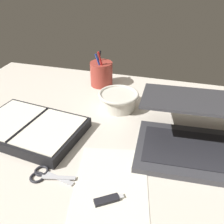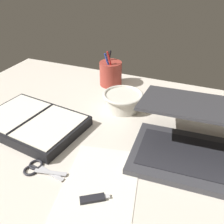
# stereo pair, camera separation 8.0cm
# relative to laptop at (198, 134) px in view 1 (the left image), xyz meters

# --- Properties ---
(desk_top) EXTENTS (1.40, 1.00, 0.02)m
(desk_top) POSITION_rel_laptop_xyz_m (-0.26, -0.03, -0.06)
(desk_top) COLOR beige
(desk_top) RESTS_ON ground
(laptop) EXTENTS (0.36, 0.35, 0.15)m
(laptop) POSITION_rel_laptop_xyz_m (0.00, 0.00, 0.00)
(laptop) COLOR #38383D
(laptop) RESTS_ON desk_top
(bowl) EXTENTS (0.15, 0.15, 0.06)m
(bowl) POSITION_rel_laptop_xyz_m (-0.28, 0.17, -0.02)
(bowl) COLOR silver
(bowl) RESTS_ON desk_top
(pen_cup) EXTENTS (0.10, 0.10, 0.16)m
(pen_cup) POSITION_rel_laptop_xyz_m (-0.40, 0.34, 0.00)
(pen_cup) COLOR #9E382D
(pen_cup) RESTS_ON desk_top
(planner) EXTENTS (0.36, 0.27, 0.04)m
(planner) POSITION_rel_laptop_xyz_m (-0.52, -0.07, -0.03)
(planner) COLOR black
(planner) RESTS_ON desk_top
(scissors) EXTENTS (0.12, 0.06, 0.01)m
(scissors) POSITION_rel_laptop_xyz_m (-0.39, -0.23, -0.05)
(scissors) COLOR #B7B7BC
(scissors) RESTS_ON desk_top
(paper_sheet_front) EXTENTS (0.24, 0.31, 0.00)m
(paper_sheet_front) POSITION_rel_laptop_xyz_m (-0.20, -0.21, -0.05)
(paper_sheet_front) COLOR silver
(paper_sheet_front) RESTS_ON desk_top
(usb_drive) EXTENTS (0.07, 0.05, 0.01)m
(usb_drive) POSITION_rel_laptop_xyz_m (-0.20, -0.26, -0.05)
(usb_drive) COLOR black
(usb_drive) RESTS_ON desk_top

